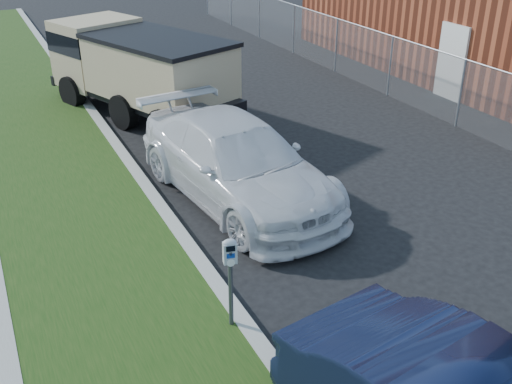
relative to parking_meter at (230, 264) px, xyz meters
name	(u,v)px	position (x,y,z in m)	size (l,w,h in m)	color
ground	(352,250)	(2.78, 1.05, -1.15)	(120.00, 120.00, 0.00)	black
streetside	(4,267)	(-2.79, 3.05, -1.08)	(6.12, 50.00, 0.15)	gray
chainlink_fence	(391,54)	(8.78, 8.05, 0.12)	(0.06, 30.06, 30.00)	slate
parking_meter	(230,264)	(0.00, 0.00, 0.00)	(0.22, 0.16, 1.40)	#3F4247
white_wagon	(236,161)	(1.80, 3.82, -0.34)	(2.25, 5.53, 1.60)	silver
dump_truck	(136,66)	(1.46, 9.83, 0.18)	(4.21, 6.40, 2.36)	black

